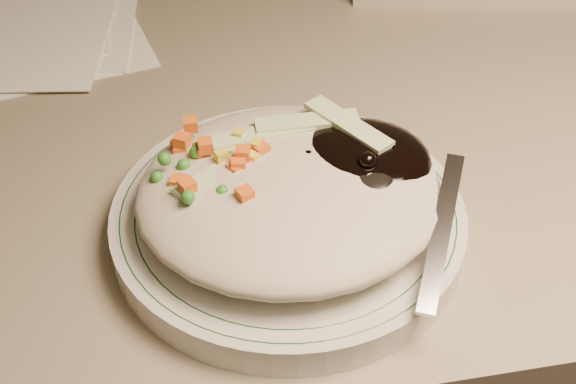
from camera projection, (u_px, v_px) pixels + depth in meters
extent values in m
cube|color=#80745D|center=(371.00, 64.00, 0.72)|extent=(1.40, 0.70, 0.04)
cylinder|color=silver|center=(288.00, 222.00, 0.52)|extent=(0.23, 0.23, 0.02)
torus|color=#144723|center=(288.00, 211.00, 0.51)|extent=(0.22, 0.22, 0.00)
torus|color=#144723|center=(288.00, 211.00, 0.51)|extent=(0.20, 0.20, 0.00)
ellipsoid|color=#AEA48D|center=(289.00, 192.00, 0.50)|extent=(0.19, 0.18, 0.04)
ellipsoid|color=black|center=(354.00, 163.00, 0.51)|extent=(0.10, 0.09, 0.03)
ellipsoid|color=orange|center=(214.00, 178.00, 0.51)|extent=(0.08, 0.08, 0.02)
sphere|color=black|center=(308.00, 158.00, 0.50)|extent=(0.01, 0.01, 0.01)
sphere|color=black|center=(351.00, 147.00, 0.51)|extent=(0.01, 0.01, 0.01)
sphere|color=black|center=(389.00, 145.00, 0.50)|extent=(0.01, 0.01, 0.01)
sphere|color=black|center=(372.00, 141.00, 0.52)|extent=(0.01, 0.01, 0.01)
sphere|color=black|center=(367.00, 161.00, 0.49)|extent=(0.01, 0.01, 0.01)
sphere|color=black|center=(349.00, 155.00, 0.50)|extent=(0.01, 0.01, 0.01)
sphere|color=black|center=(362.00, 142.00, 0.52)|extent=(0.01, 0.01, 0.01)
cube|color=orange|center=(205.00, 146.00, 0.50)|extent=(0.01, 0.01, 0.01)
cube|color=orange|center=(235.00, 179.00, 0.49)|extent=(0.01, 0.01, 0.01)
cube|color=orange|center=(182.00, 141.00, 0.51)|extent=(0.01, 0.01, 0.01)
cube|color=orange|center=(243.00, 154.00, 0.49)|extent=(0.01, 0.01, 0.01)
cube|color=orange|center=(238.00, 165.00, 0.49)|extent=(0.01, 0.01, 0.01)
cube|color=orange|center=(179.00, 147.00, 0.52)|extent=(0.01, 0.01, 0.01)
cube|color=orange|center=(202.00, 150.00, 0.50)|extent=(0.01, 0.01, 0.01)
cube|color=orange|center=(236.00, 169.00, 0.49)|extent=(0.01, 0.01, 0.01)
cube|color=orange|center=(261.00, 150.00, 0.50)|extent=(0.01, 0.01, 0.01)
cube|color=orange|center=(190.00, 124.00, 0.51)|extent=(0.01, 0.01, 0.01)
cube|color=orange|center=(187.00, 186.00, 0.47)|extent=(0.01, 0.01, 0.01)
cube|color=orange|center=(245.00, 195.00, 0.47)|extent=(0.01, 0.01, 0.01)
cube|color=orange|center=(178.00, 183.00, 0.49)|extent=(0.01, 0.01, 0.01)
cube|color=orange|center=(181.00, 151.00, 0.51)|extent=(0.01, 0.01, 0.01)
sphere|color=#388C28|center=(236.00, 161.00, 0.50)|extent=(0.01, 0.01, 0.01)
sphere|color=#388C28|center=(188.00, 197.00, 0.46)|extent=(0.01, 0.01, 0.01)
sphere|color=#388C28|center=(184.00, 165.00, 0.49)|extent=(0.01, 0.01, 0.01)
sphere|color=#388C28|center=(164.00, 159.00, 0.49)|extent=(0.01, 0.01, 0.01)
sphere|color=#388C28|center=(230.00, 157.00, 0.50)|extent=(0.01, 0.01, 0.01)
sphere|color=#388C28|center=(248.00, 193.00, 0.48)|extent=(0.01, 0.01, 0.01)
sphere|color=#388C28|center=(213.00, 172.00, 0.50)|extent=(0.01, 0.01, 0.01)
sphere|color=#388C28|center=(205.00, 194.00, 0.48)|extent=(0.01, 0.01, 0.01)
sphere|color=#388C28|center=(157.00, 178.00, 0.49)|extent=(0.01, 0.01, 0.01)
sphere|color=#388C28|center=(199.00, 148.00, 0.50)|extent=(0.01, 0.01, 0.01)
sphere|color=#388C28|center=(196.00, 152.00, 0.50)|extent=(0.01, 0.01, 0.01)
sphere|color=#388C28|center=(187.00, 183.00, 0.48)|extent=(0.01, 0.01, 0.01)
sphere|color=#388C28|center=(223.00, 192.00, 0.47)|extent=(0.01, 0.01, 0.01)
sphere|color=#388C28|center=(263.00, 139.00, 0.52)|extent=(0.01, 0.01, 0.01)
cube|color=yellow|center=(228.00, 157.00, 0.50)|extent=(0.01, 0.01, 0.01)
cube|color=yellow|center=(253.00, 158.00, 0.49)|extent=(0.01, 0.01, 0.01)
cube|color=yellow|center=(211.00, 156.00, 0.50)|extent=(0.01, 0.01, 0.01)
cube|color=yellow|center=(221.00, 156.00, 0.49)|extent=(0.01, 0.01, 0.01)
cube|color=yellow|center=(213.00, 174.00, 0.49)|extent=(0.01, 0.01, 0.01)
cube|color=yellow|center=(255.00, 146.00, 0.50)|extent=(0.01, 0.01, 0.01)
cube|color=yellow|center=(239.00, 135.00, 0.51)|extent=(0.01, 0.01, 0.01)
cube|color=yellow|center=(229.00, 174.00, 0.50)|extent=(0.01, 0.01, 0.01)
cube|color=#B2D18C|center=(263.00, 134.00, 0.51)|extent=(0.07, 0.02, 0.00)
cube|color=#B2D18C|center=(307.00, 122.00, 0.52)|extent=(0.07, 0.02, 0.00)
cube|color=#B2D18C|center=(222.00, 171.00, 0.49)|extent=(0.07, 0.05, 0.00)
cube|color=#B2D18C|center=(348.00, 124.00, 0.52)|extent=(0.05, 0.07, 0.00)
cube|color=#B2D18C|center=(299.00, 183.00, 0.49)|extent=(0.07, 0.04, 0.00)
ellipsoid|color=silver|center=(369.00, 175.00, 0.49)|extent=(0.05, 0.06, 0.01)
cube|color=silver|center=(442.00, 230.00, 0.47)|extent=(0.06, 0.11, 0.03)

